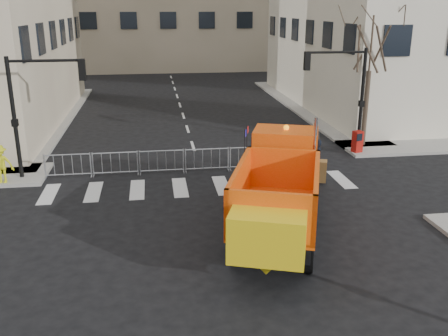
{
  "coord_description": "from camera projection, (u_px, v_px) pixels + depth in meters",
  "views": [
    {
      "loc": [
        -2.1,
        -14.52,
        7.41
      ],
      "look_at": [
        0.37,
        2.5,
        1.78
      ],
      "focal_mm": 40.0,
      "sensor_mm": 36.0,
      "label": 1
    }
  ],
  "objects": [
    {
      "name": "ground",
      "position": [
        224.0,
        244.0,
        16.25
      ],
      "size": [
        120.0,
        120.0,
        0.0
      ],
      "primitive_type": "plane",
      "color": "black",
      "rests_on": "ground"
    },
    {
      "name": "worker",
      "position": [
        0.0,
        164.0,
        21.17
      ],
      "size": [
        1.09,
        0.64,
        1.66
      ],
      "primitive_type": "imported",
      "rotation": [
        0.0,
        0.0,
        -0.02
      ],
      "color": "#CACA17",
      "rests_on": "sidewalk_back"
    },
    {
      "name": "cop_c",
      "position": [
        298.0,
        162.0,
        21.77
      ],
      "size": [
        1.08,
        0.97,
        1.77
      ],
      "primitive_type": "imported",
      "rotation": [
        0.0,
        0.0,
        3.8
      ],
      "color": "black",
      "rests_on": "ground"
    },
    {
      "name": "traffic_light_right",
      "position": [
        362.0,
        102.0,
        25.51
      ],
      "size": [
        0.18,
        0.18,
        5.4
      ],
      "primitive_type": "cylinder",
      "color": "black",
      "rests_on": "ground"
    },
    {
      "name": "sidewalk_back",
      "position": [
        199.0,
        164.0,
        24.22
      ],
      "size": [
        64.0,
        5.0,
        0.15
      ],
      "primitive_type": "cube",
      "color": "gray",
      "rests_on": "ground"
    },
    {
      "name": "crowd_barriers",
      "position": [
        185.0,
        160.0,
        23.13
      ],
      "size": [
        12.6,
        0.6,
        1.1
      ],
      "primitive_type": null,
      "color": "#9EA0A5",
      "rests_on": "ground"
    },
    {
      "name": "newspaper_box",
      "position": [
        357.0,
        141.0,
        25.76
      ],
      "size": [
        0.55,
        0.52,
        1.1
      ],
      "primitive_type": "cube",
      "rotation": [
        0.0,
        0.0,
        0.3
      ],
      "color": "#9F120C",
      "rests_on": "sidewalk_back"
    },
    {
      "name": "plow_truck",
      "position": [
        280.0,
        187.0,
        16.49
      ],
      "size": [
        5.64,
        10.04,
        3.78
      ],
      "rotation": [
        0.0,
        0.0,
        1.24
      ],
      "color": "black",
      "rests_on": "ground"
    },
    {
      "name": "street_tree",
      "position": [
        368.0,
        78.0,
        26.21
      ],
      "size": [
        3.0,
        3.0,
        7.5
      ],
      "primitive_type": null,
      "color": "#382B21",
      "rests_on": "ground"
    },
    {
      "name": "traffic_light_left",
      "position": [
        15.0,
        120.0,
        21.38
      ],
      "size": [
        0.18,
        0.18,
        5.4
      ],
      "primitive_type": "cylinder",
      "color": "black",
      "rests_on": "ground"
    },
    {
      "name": "cop_a",
      "position": [
        315.0,
        161.0,
        21.71
      ],
      "size": [
        0.84,
        0.78,
        1.93
      ],
      "primitive_type": "imported",
      "rotation": [
        0.0,
        0.0,
        3.74
      ],
      "color": "black",
      "rests_on": "ground"
    },
    {
      "name": "cop_b",
      "position": [
        290.0,
        171.0,
        20.47
      ],
      "size": [
        1.15,
        1.09,
        1.87
      ],
      "primitive_type": "imported",
      "rotation": [
        0.0,
        0.0,
        2.57
      ],
      "color": "black",
      "rests_on": "ground"
    }
  ]
}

